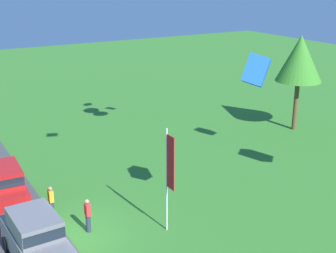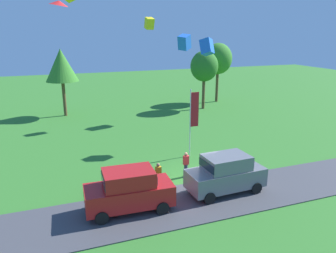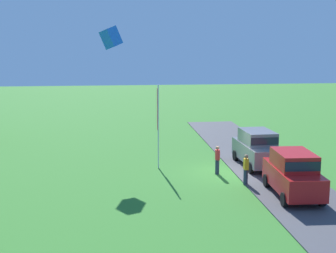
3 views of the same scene
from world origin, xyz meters
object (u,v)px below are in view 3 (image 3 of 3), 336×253
(person_watching_sky, at_px, (246,169))
(flag_banner, at_px, (158,115))
(car_suv_near_entrance, at_px, (293,172))
(person_on_lawn, at_px, (217,160))
(kite_box_over_trees, at_px, (111,38))
(car_suv_far_end, at_px, (257,147))

(person_watching_sky, bearing_deg, flag_banner, 46.12)
(car_suv_near_entrance, distance_m, person_on_lawn, 5.37)
(car_suv_near_entrance, height_order, kite_box_over_trees, kite_box_over_trees)
(car_suv_far_end, height_order, person_on_lawn, car_suv_far_end)
(flag_banner, distance_m, kite_box_over_trees, 5.99)
(car_suv_near_entrance, xyz_separation_m, kite_box_over_trees, (8.88, 9.04, 6.74))
(car_suv_far_end, height_order, person_watching_sky, car_suv_far_end)
(car_suv_far_end, distance_m, person_on_lawn, 3.14)
(car_suv_near_entrance, height_order, person_on_lawn, car_suv_near_entrance)
(person_on_lawn, relative_size, kite_box_over_trees, 1.43)
(person_on_lawn, xyz_separation_m, person_watching_sky, (-2.28, -1.09, 0.00))
(person_on_lawn, xyz_separation_m, flag_banner, (1.99, 3.35, 2.42))
(person_watching_sky, bearing_deg, kite_box_over_trees, 47.41)
(car_suv_far_end, relative_size, person_on_lawn, 2.73)
(person_on_lawn, distance_m, flag_banner, 4.59)
(car_suv_near_entrance, xyz_separation_m, person_watching_sky, (2.23, 1.81, -0.42))
(flag_banner, bearing_deg, kite_box_over_trees, 49.57)
(person_watching_sky, distance_m, kite_box_over_trees, 12.16)
(flag_banner, bearing_deg, person_on_lawn, -120.76)
(flag_banner, xyz_separation_m, kite_box_over_trees, (2.38, 2.80, 4.74))
(car_suv_far_end, distance_m, flag_banner, 6.52)
(person_watching_sky, distance_m, flag_banner, 6.62)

